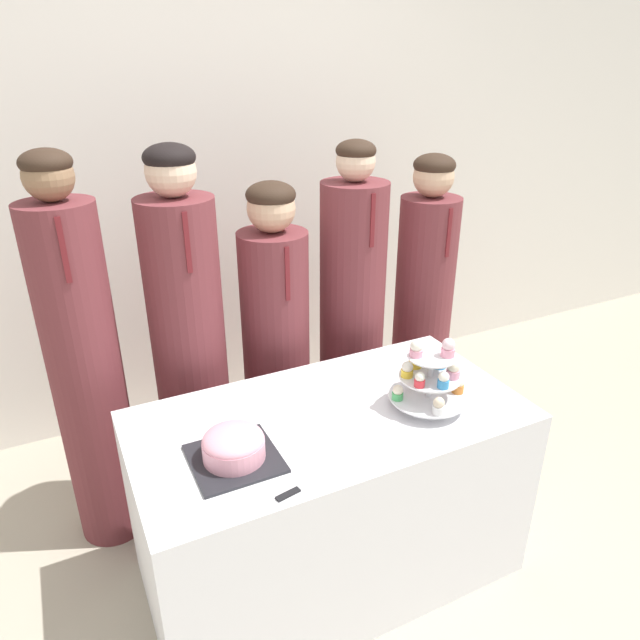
# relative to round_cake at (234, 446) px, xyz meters

# --- Properties ---
(ground_plane) EXTENTS (16.00, 16.00, 0.00)m
(ground_plane) POSITION_rel_round_cake_xyz_m (0.37, -0.26, -0.77)
(ground_plane) COLOR #ADA38E
(wall_back) EXTENTS (9.00, 0.06, 2.70)m
(wall_back) POSITION_rel_round_cake_xyz_m (0.37, 1.52, 0.58)
(wall_back) COLOR silver
(wall_back) RESTS_ON ground_plane
(table) EXTENTS (1.36, 0.70, 0.72)m
(table) POSITION_rel_round_cake_xyz_m (0.37, 0.09, -0.41)
(table) COLOR white
(table) RESTS_ON ground_plane
(round_cake) EXTENTS (0.26, 0.26, 0.11)m
(round_cake) POSITION_rel_round_cake_xyz_m (0.00, 0.00, 0.00)
(round_cake) COLOR #232328
(round_cake) RESTS_ON table
(cake_knife) EXTENTS (0.25, 0.06, 0.01)m
(cake_knife) POSITION_rel_round_cake_xyz_m (0.13, -0.21, -0.05)
(cake_knife) COLOR silver
(cake_knife) RESTS_ON table
(cupcake_stand) EXTENTS (0.27, 0.27, 0.27)m
(cupcake_stand) POSITION_rel_round_cake_xyz_m (0.71, -0.01, 0.07)
(cupcake_stand) COLOR silver
(cupcake_stand) RESTS_ON table
(student_0) EXTENTS (0.27, 0.27, 1.58)m
(student_0) POSITION_rel_round_cake_xyz_m (-0.35, 0.70, -0.02)
(student_0) COLOR brown
(student_0) RESTS_ON ground_plane
(student_1) EXTENTS (0.29, 0.30, 1.57)m
(student_1) POSITION_rel_round_cake_xyz_m (0.05, 0.70, -0.02)
(student_1) COLOR brown
(student_1) RESTS_ON ground_plane
(student_2) EXTENTS (0.29, 0.30, 1.41)m
(student_2) POSITION_rel_round_cake_xyz_m (0.42, 0.70, -0.10)
(student_2) COLOR brown
(student_2) RESTS_ON ground_plane
(student_3) EXTENTS (0.30, 0.30, 1.54)m
(student_3) POSITION_rel_round_cake_xyz_m (0.80, 0.70, -0.04)
(student_3) COLOR brown
(student_3) RESTS_ON ground_plane
(student_4) EXTENTS (0.28, 0.29, 1.46)m
(student_4) POSITION_rel_round_cake_xyz_m (1.20, 0.70, -0.07)
(student_4) COLOR brown
(student_4) RESTS_ON ground_plane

